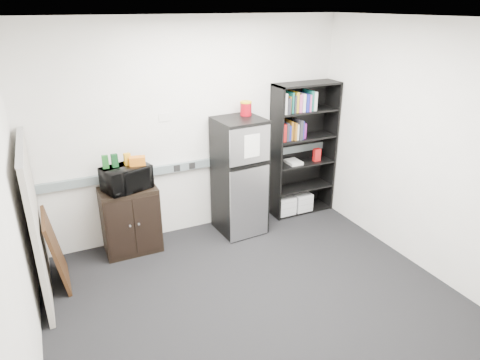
{
  "coord_description": "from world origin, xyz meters",
  "views": [
    {
      "loc": [
        -1.66,
        -3.17,
        2.81
      ],
      "look_at": [
        0.25,
        0.9,
        0.95
      ],
      "focal_mm": 32.0,
      "sensor_mm": 36.0,
      "label": 1
    }
  ],
  "objects_px": {
    "bookshelf": "(302,147)",
    "microwave": "(126,178)",
    "cubicle_partition": "(36,222)",
    "refrigerator": "(240,177)",
    "cabinet": "(131,220)"
  },
  "relations": [
    {
      "from": "refrigerator",
      "to": "cabinet",
      "type": "bearing_deg",
      "value": 172.61
    },
    {
      "from": "bookshelf",
      "to": "microwave",
      "type": "relative_size",
      "value": 3.62
    },
    {
      "from": "bookshelf",
      "to": "microwave",
      "type": "xyz_separation_m",
      "value": [
        -2.42,
        -0.08,
        -0.01
      ]
    },
    {
      "from": "microwave",
      "to": "bookshelf",
      "type": "bearing_deg",
      "value": -16.52
    },
    {
      "from": "cabinet",
      "to": "refrigerator",
      "type": "xyz_separation_m",
      "value": [
        1.41,
        -0.08,
        0.35
      ]
    },
    {
      "from": "bookshelf",
      "to": "cabinet",
      "type": "bearing_deg",
      "value": -178.45
    },
    {
      "from": "refrigerator",
      "to": "bookshelf",
      "type": "bearing_deg",
      "value": 4.03
    },
    {
      "from": "cubicle_partition",
      "to": "bookshelf",
      "type": "bearing_deg",
      "value": 8.13
    },
    {
      "from": "cubicle_partition",
      "to": "microwave",
      "type": "xyz_separation_m",
      "value": [
        0.99,
        0.4,
        0.15
      ]
    },
    {
      "from": "cabinet",
      "to": "microwave",
      "type": "relative_size",
      "value": 1.6
    },
    {
      "from": "bookshelf",
      "to": "microwave",
      "type": "distance_m",
      "value": 2.42
    },
    {
      "from": "refrigerator",
      "to": "cubicle_partition",
      "type": "bearing_deg",
      "value": -176.02
    },
    {
      "from": "bookshelf",
      "to": "microwave",
      "type": "bearing_deg",
      "value": -178.07
    },
    {
      "from": "cubicle_partition",
      "to": "refrigerator",
      "type": "relative_size",
      "value": 1.07
    },
    {
      "from": "refrigerator",
      "to": "microwave",
      "type": "bearing_deg",
      "value": 173.25
    }
  ]
}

